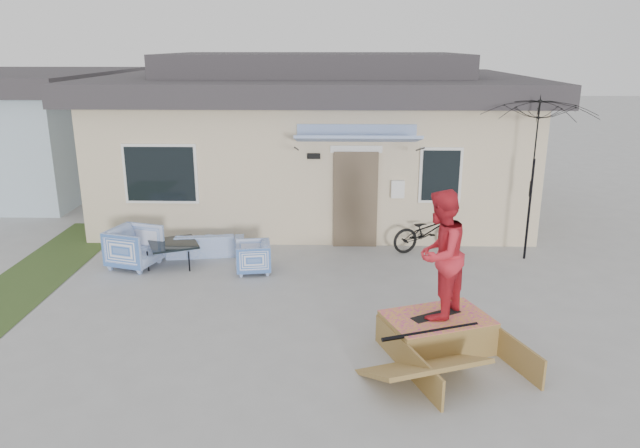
{
  "coord_description": "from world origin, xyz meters",
  "views": [
    {
      "loc": [
        0.55,
        -8.09,
        4.28
      ],
      "look_at": [
        0.3,
        1.8,
        1.3
      ],
      "focal_mm": 33.65,
      "sensor_mm": 36.0,
      "label": 1
    }
  ],
  "objects_px": {
    "patio_umbrella": "(533,176)",
    "skater": "(440,252)",
    "skate_ramp": "(437,333)",
    "armchair_right": "(253,256)",
    "skateboard": "(436,314)",
    "armchair_left": "(134,245)",
    "loveseat": "(205,240)",
    "coffee_table": "(174,253)",
    "bicycle": "(428,227)"
  },
  "relations": [
    {
      "from": "patio_umbrella",
      "to": "skater",
      "type": "height_order",
      "value": "skater"
    },
    {
      "from": "skate_ramp",
      "to": "patio_umbrella",
      "type": "bearing_deg",
      "value": 37.56
    },
    {
      "from": "armchair_right",
      "to": "skateboard",
      "type": "distance_m",
      "value": 4.25
    },
    {
      "from": "armchair_left",
      "to": "loveseat",
      "type": "bearing_deg",
      "value": -41.71
    },
    {
      "from": "coffee_table",
      "to": "skateboard",
      "type": "bearing_deg",
      "value": -35.27
    },
    {
      "from": "coffee_table",
      "to": "skate_ramp",
      "type": "height_order",
      "value": "skate_ramp"
    },
    {
      "from": "skateboard",
      "to": "skater",
      "type": "bearing_deg",
      "value": -120.17
    },
    {
      "from": "armchair_right",
      "to": "patio_umbrella",
      "type": "distance_m",
      "value": 5.78
    },
    {
      "from": "armchair_left",
      "to": "patio_umbrella",
      "type": "bearing_deg",
      "value": -68.2
    },
    {
      "from": "coffee_table",
      "to": "armchair_right",
      "type": "bearing_deg",
      "value": -13.65
    },
    {
      "from": "skater",
      "to": "loveseat",
      "type": "bearing_deg",
      "value": -99.71
    },
    {
      "from": "skate_ramp",
      "to": "skater",
      "type": "distance_m",
      "value": 1.23
    },
    {
      "from": "bicycle",
      "to": "skate_ramp",
      "type": "relative_size",
      "value": 0.83
    },
    {
      "from": "armchair_left",
      "to": "skater",
      "type": "distance_m",
      "value": 6.4
    },
    {
      "from": "coffee_table",
      "to": "bicycle",
      "type": "distance_m",
      "value": 5.34
    },
    {
      "from": "bicycle",
      "to": "armchair_right",
      "type": "bearing_deg",
      "value": 89.15
    },
    {
      "from": "loveseat",
      "to": "armchair_right",
      "type": "distance_m",
      "value": 1.52
    },
    {
      "from": "patio_umbrella",
      "to": "coffee_table",
      "type": "bearing_deg",
      "value": -176.02
    },
    {
      "from": "patio_umbrella",
      "to": "bicycle",
      "type": "bearing_deg",
      "value": 166.31
    },
    {
      "from": "loveseat",
      "to": "skate_ramp",
      "type": "distance_m",
      "value": 5.81
    },
    {
      "from": "coffee_table",
      "to": "skater",
      "type": "height_order",
      "value": "skater"
    },
    {
      "from": "coffee_table",
      "to": "skater",
      "type": "relative_size",
      "value": 0.49
    },
    {
      "from": "skater",
      "to": "armchair_left",
      "type": "bearing_deg",
      "value": -86.8
    },
    {
      "from": "coffee_table",
      "to": "patio_umbrella",
      "type": "relative_size",
      "value": 0.34
    },
    {
      "from": "bicycle",
      "to": "armchair_left",
      "type": "bearing_deg",
      "value": 78.84
    },
    {
      "from": "armchair_right",
      "to": "skate_ramp",
      "type": "bearing_deg",
      "value": 37.19
    },
    {
      "from": "skateboard",
      "to": "armchair_right",
      "type": "bearing_deg",
      "value": 106.03
    },
    {
      "from": "armchair_right",
      "to": "bicycle",
      "type": "xyz_separation_m",
      "value": [
        3.58,
        1.38,
        0.18
      ]
    },
    {
      "from": "loveseat",
      "to": "armchair_left",
      "type": "distance_m",
      "value": 1.47
    },
    {
      "from": "coffee_table",
      "to": "bicycle",
      "type": "bearing_deg",
      "value": 10.57
    },
    {
      "from": "loveseat",
      "to": "armchair_left",
      "type": "bearing_deg",
      "value": 22.67
    },
    {
      "from": "armchair_right",
      "to": "loveseat",
      "type": "bearing_deg",
      "value": -140.05
    },
    {
      "from": "armchair_left",
      "to": "skateboard",
      "type": "bearing_deg",
      "value": -103.21
    },
    {
      "from": "armchair_left",
      "to": "patio_umbrella",
      "type": "xyz_separation_m",
      "value": [
        7.93,
        0.66,
        1.3
      ]
    },
    {
      "from": "armchair_left",
      "to": "coffee_table",
      "type": "height_order",
      "value": "armchair_left"
    },
    {
      "from": "armchair_right",
      "to": "skateboard",
      "type": "bearing_deg",
      "value": 37.48
    },
    {
      "from": "armchair_left",
      "to": "bicycle",
      "type": "distance_m",
      "value": 6.08
    },
    {
      "from": "armchair_left",
      "to": "skate_ramp",
      "type": "bearing_deg",
      "value": -103.49
    },
    {
      "from": "armchair_left",
      "to": "armchair_right",
      "type": "height_order",
      "value": "armchair_left"
    },
    {
      "from": "loveseat",
      "to": "bicycle",
      "type": "xyz_separation_m",
      "value": [
        4.72,
        0.38,
        0.2
      ]
    },
    {
      "from": "skateboard",
      "to": "skater",
      "type": "distance_m",
      "value": 0.96
    },
    {
      "from": "armchair_left",
      "to": "coffee_table",
      "type": "xyz_separation_m",
      "value": [
        0.73,
        0.16,
        -0.22
      ]
    },
    {
      "from": "armchair_left",
      "to": "skate_ramp",
      "type": "distance_m",
      "value": 6.36
    },
    {
      "from": "armchair_right",
      "to": "coffee_table",
      "type": "distance_m",
      "value": 1.71
    },
    {
      "from": "loveseat",
      "to": "skate_ramp",
      "type": "xyz_separation_m",
      "value": [
        4.22,
        -3.99,
        -0.07
      ]
    },
    {
      "from": "skateboard",
      "to": "skater",
      "type": "relative_size",
      "value": 0.42
    },
    {
      "from": "armchair_left",
      "to": "skater",
      "type": "xyz_separation_m",
      "value": [
        5.46,
        -3.18,
        1.02
      ]
    },
    {
      "from": "patio_umbrella",
      "to": "skateboard",
      "type": "relative_size",
      "value": 3.4
    },
    {
      "from": "loveseat",
      "to": "skate_ramp",
      "type": "relative_size",
      "value": 0.83
    },
    {
      "from": "armchair_right",
      "to": "coffee_table",
      "type": "relative_size",
      "value": 0.74
    }
  ]
}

